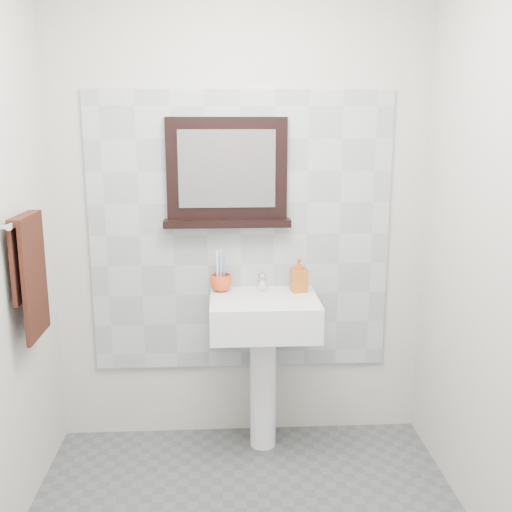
% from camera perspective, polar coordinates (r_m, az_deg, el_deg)
% --- Properties ---
extents(back_wall, '(2.00, 0.01, 2.50)m').
position_cam_1_polar(back_wall, '(3.20, -1.50, 3.91)').
color(back_wall, beige).
rests_on(back_wall, ground).
extents(front_wall, '(2.00, 0.01, 2.50)m').
position_cam_1_polar(front_wall, '(1.09, 2.10, -14.24)').
color(front_wall, beige).
rests_on(front_wall, ground).
extents(splashback, '(1.60, 0.02, 1.50)m').
position_cam_1_polar(splashback, '(3.21, -1.48, 2.11)').
color(splashback, '#A5AFB3').
rests_on(splashback, back_wall).
extents(pedestal_sink, '(0.55, 0.44, 0.96)m').
position_cam_1_polar(pedestal_sink, '(3.13, 0.75, -7.15)').
color(pedestal_sink, white).
rests_on(pedestal_sink, ground).
extents(toothbrush_cup, '(0.14, 0.14, 0.09)m').
position_cam_1_polar(toothbrush_cup, '(3.17, -3.35, -2.57)').
color(toothbrush_cup, '#E8471B').
rests_on(toothbrush_cup, pedestal_sink).
extents(toothbrushes, '(0.05, 0.04, 0.21)m').
position_cam_1_polar(toothbrushes, '(3.16, -3.42, -1.19)').
color(toothbrushes, white).
rests_on(toothbrushes, toothbrush_cup).
extents(soap_dispenser, '(0.09, 0.10, 0.18)m').
position_cam_1_polar(soap_dispenser, '(3.16, 4.10, -1.79)').
color(soap_dispenser, '#BD3916').
rests_on(soap_dispenser, pedestal_sink).
extents(framed_mirror, '(0.66, 0.11, 0.56)m').
position_cam_1_polar(framed_mirror, '(3.14, -2.79, 7.70)').
color(framed_mirror, black).
rests_on(framed_mirror, back_wall).
extents(towel_bar, '(0.07, 0.40, 0.03)m').
position_cam_1_polar(towel_bar, '(2.76, -21.24, 3.27)').
color(towel_bar, silver).
rests_on(towel_bar, left_wall).
extents(hand_towel, '(0.06, 0.30, 0.55)m').
position_cam_1_polar(hand_towel, '(2.80, -20.75, -0.97)').
color(hand_towel, black).
rests_on(hand_towel, towel_bar).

